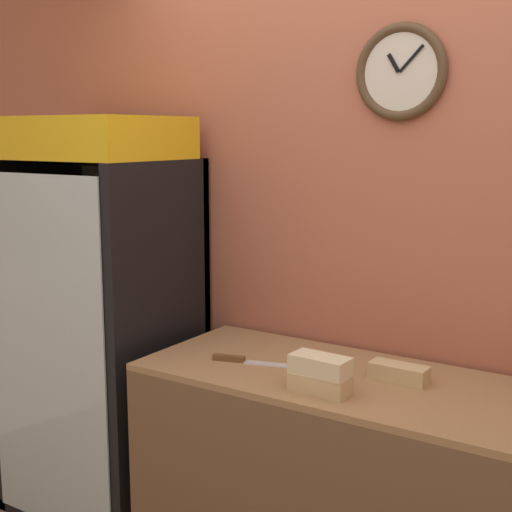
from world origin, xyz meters
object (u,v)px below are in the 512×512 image
object	(u,v)px
sandwich_stack_middle	(320,365)
chefs_knife	(247,361)
beverage_cooler	(105,298)
sandwich_stack_bottom	(320,383)
sandwich_flat_left	(399,373)

from	to	relation	value
sandwich_stack_middle	chefs_knife	size ratio (longest dim) A/B	0.55
beverage_cooler	sandwich_stack_bottom	distance (m)	1.27
sandwich_stack_middle	chefs_knife	distance (m)	0.41
beverage_cooler	sandwich_stack_middle	world-z (taller)	beverage_cooler
beverage_cooler	sandwich_stack_middle	size ratio (longest dim) A/B	8.80
beverage_cooler	sandwich_flat_left	world-z (taller)	beverage_cooler
sandwich_stack_bottom	beverage_cooler	bearing A→B (deg)	168.58
sandwich_stack_middle	chefs_knife	bearing A→B (deg)	161.31
sandwich_stack_bottom	sandwich_flat_left	bearing A→B (deg)	54.83
beverage_cooler	chefs_knife	bearing A→B (deg)	-8.04
sandwich_flat_left	chefs_knife	xyz separation A→B (m)	(-0.56, -0.12, -0.02)
sandwich_stack_middle	sandwich_flat_left	bearing A→B (deg)	54.83
sandwich_stack_bottom	sandwich_flat_left	xyz separation A→B (m)	(0.18, 0.25, -0.00)
sandwich_stack_bottom	chefs_knife	bearing A→B (deg)	161.31
sandwich_stack_middle	sandwich_flat_left	xyz separation A→B (m)	(0.18, 0.25, -0.07)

